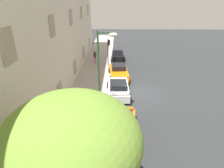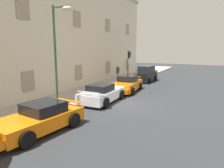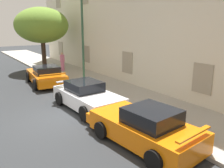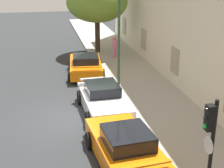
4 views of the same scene
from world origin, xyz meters
TOP-DOWN VIEW (x-y plane):
  - ground_plane at (0.00, 0.00)m, footprint 80.00×80.00m
  - sidewalk at (0.00, 4.52)m, footprint 60.00×3.86m
  - sportscar_red_lead at (-6.60, 1.69)m, footprint 4.85×2.56m
  - sportscar_yellow_flank at (-0.18, 1.74)m, footprint 4.73×2.26m
  - sportscar_white_middle at (3.89, 1.66)m, footprint 4.72×2.44m
  - tree_near_kerb at (-11.80, 3.39)m, footprint 4.81×4.81m
  - traffic_light at (7.46, 2.95)m, footprint 0.44×0.36m
  - street_lamp at (-3.52, 2.82)m, footprint 0.44×1.42m
  - pedestrian_strolling at (-9.83, 4.38)m, footprint 0.42×0.42m

SIDE VIEW (x-z plane):
  - ground_plane at x=0.00m, z-range 0.00..0.00m
  - sidewalk at x=0.00m, z-range 0.00..0.14m
  - sportscar_white_middle at x=3.89m, z-range -0.10..1.32m
  - sportscar_yellow_flank at x=-0.18m, z-range -0.07..1.31m
  - sportscar_red_lead at x=-6.60m, z-range -0.06..1.31m
  - pedestrian_strolling at x=-9.83m, z-range 0.15..1.82m
  - traffic_light at x=7.46m, z-range 0.79..4.37m
  - tree_near_kerb at x=-11.80m, z-range 1.33..6.94m
  - street_lamp at x=-3.52m, z-range 1.28..7.61m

